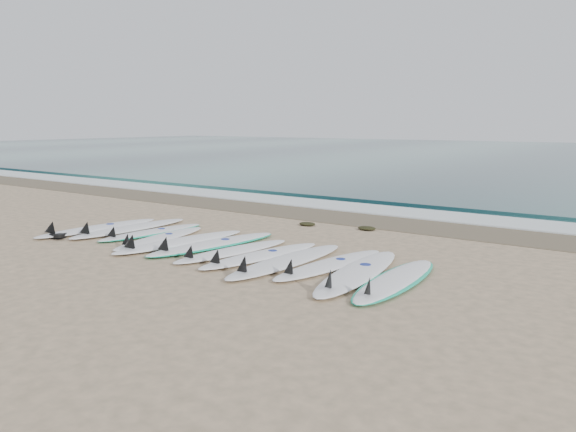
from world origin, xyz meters
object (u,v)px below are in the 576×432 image
Objects in this scene: surfboard_6 at (230,251)px; surfboard_11 at (395,280)px; surfboard_0 at (95,228)px; leash_coil at (58,236)px.

surfboard_11 is at bearing 8.74° from surfboard_6.
surfboard_0 reaches higher than surfboard_6.
surfboard_11 reaches higher than surfboard_6.
surfboard_0 reaches higher than surfboard_11.
surfboard_0 is at bearing -170.60° from surfboard_6.
surfboard_11 is (6.62, 0.02, -0.01)m from surfboard_0.
leash_coil is (-3.57, -0.90, -0.01)m from surfboard_6.
surfboard_6 is (3.61, 0.03, -0.01)m from surfboard_0.
surfboard_11 reaches higher than leash_coil.
leash_coil is (0.05, -0.86, -0.01)m from surfboard_0.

